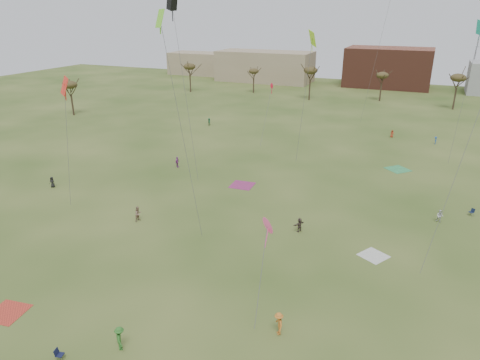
% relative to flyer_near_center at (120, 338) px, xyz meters
% --- Properties ---
extents(ground, '(260.00, 260.00, 0.00)m').
position_rel_flyer_near_center_xyz_m(ground, '(0.18, 9.53, -0.95)').
color(ground, '#2C4916').
rests_on(ground, ground).
extents(flyer_near_center, '(1.35, 1.37, 1.89)m').
position_rel_flyer_near_center_xyz_m(flyer_near_center, '(0.00, 0.00, 0.00)').
color(flyer_near_center, '#2C6B23').
rests_on(flyer_near_center, ground).
extents(spectator_fore_b, '(0.82, 0.98, 1.80)m').
position_rel_flyer_near_center_xyz_m(spectator_fore_b, '(-11.10, 17.73, -0.04)').
color(spectator_fore_b, '#8A6B58').
rests_on(spectator_fore_b, ground).
extents(spectator_fore_c, '(1.17, 1.55, 1.63)m').
position_rel_flyer_near_center_xyz_m(spectator_fore_c, '(6.90, 22.59, -0.13)').
color(spectator_fore_c, '#4E4037').
rests_on(spectator_fore_c, ground).
extents(flyer_mid_a, '(0.83, 0.62, 1.52)m').
position_rel_flyer_near_center_xyz_m(flyer_mid_a, '(-28.26, 21.63, -0.19)').
color(flyer_mid_a, black).
rests_on(flyer_mid_a, ground).
extents(flyer_mid_b, '(1.22, 1.40, 1.88)m').
position_rel_flyer_near_center_xyz_m(flyer_mid_b, '(10.02, 6.03, -0.01)').
color(flyer_mid_b, '#C87025').
rests_on(flyer_mid_b, ground).
extents(spectator_mid_d, '(0.47, 1.03, 1.72)m').
position_rel_flyer_near_center_xyz_m(spectator_mid_d, '(-16.59, 35.65, -0.08)').
color(spectator_mid_d, '#993F99').
rests_on(spectator_mid_d, ground).
extents(spectator_mid_e, '(0.82, 0.68, 1.53)m').
position_rel_flyer_near_center_xyz_m(spectator_mid_e, '(21.22, 31.25, -0.18)').
color(spectator_mid_e, silver).
rests_on(spectator_mid_e, ground).
extents(flyer_far_a, '(1.05, 1.48, 1.54)m').
position_rel_flyer_near_center_xyz_m(flyer_far_a, '(-24.17, 61.49, -0.18)').
color(flyer_far_a, '#267243').
rests_on(flyer_far_a, ground).
extents(flyer_far_b, '(0.84, 0.74, 1.44)m').
position_rel_flyer_near_center_xyz_m(flyer_far_b, '(12.68, 66.92, -0.23)').
color(flyer_far_b, '#A1331B').
rests_on(flyer_far_b, ground).
extents(flyer_far_c, '(0.60, 0.94, 1.38)m').
position_rel_flyer_near_center_xyz_m(flyer_far_c, '(20.44, 65.37, -0.25)').
color(flyer_far_c, '#214E97').
rests_on(flyer_far_c, ground).
extents(blanket_red, '(3.14, 3.14, 0.03)m').
position_rel_flyer_near_center_xyz_m(blanket_red, '(-11.10, -0.36, -0.94)').
color(blanket_red, red).
rests_on(blanket_red, ground).
extents(blanket_cream, '(3.33, 3.33, 0.03)m').
position_rel_flyer_near_center_xyz_m(blanket_cream, '(15.21, 20.53, -0.94)').
color(blanket_cream, silver).
rests_on(blanket_cream, ground).
extents(blanket_plum, '(3.31, 3.31, 0.03)m').
position_rel_flyer_near_center_xyz_m(blanket_plum, '(-4.29, 32.69, -0.94)').
color(blanket_plum, '#942D66').
rests_on(blanket_plum, ground).
extents(blanket_olive, '(4.39, 4.39, 0.03)m').
position_rel_flyer_near_center_xyz_m(blanket_olive, '(15.32, 48.24, -0.94)').
color(blanket_olive, '#389B58').
rests_on(blanket_olive, ground).
extents(camp_chair_center, '(0.65, 0.61, 0.87)m').
position_rel_flyer_near_center_xyz_m(camp_chair_center, '(-3.29, -2.56, -0.69)').
color(camp_chair_center, '#131735').
rests_on(camp_chair_center, ground).
extents(camp_chair_right, '(0.74, 0.74, 0.87)m').
position_rel_flyer_near_center_xyz_m(camp_chair_right, '(24.75, 34.68, -0.69)').
color(camp_chair_right, '#131D35').
rests_on(camp_chair_right, ground).
extents(kites_aloft, '(68.15, 69.95, 27.85)m').
position_rel_flyer_near_center_xyz_m(kites_aloft, '(-0.47, 41.27, 20.09)').
color(kites_aloft, red).
rests_on(kites_aloft, ground).
extents(tree_line, '(117.44, 49.32, 8.91)m').
position_rel_flyer_near_center_xyz_m(tree_line, '(-2.67, 88.65, 6.14)').
color(tree_line, '#3A2B1E').
rests_on(tree_line, ground).
extents(building_tan, '(32.00, 14.00, 10.00)m').
position_rel_flyer_near_center_xyz_m(building_tan, '(-34.82, 124.53, 4.05)').
color(building_tan, '#937F60').
rests_on(building_tan, ground).
extents(building_brick, '(26.00, 16.00, 12.00)m').
position_rel_flyer_near_center_xyz_m(building_brick, '(5.18, 129.53, 5.05)').
color(building_brick, brown).
rests_on(building_brick, ground).
extents(building_tan_west, '(20.00, 12.00, 8.00)m').
position_rel_flyer_near_center_xyz_m(building_tan_west, '(-64.82, 131.53, 3.05)').
color(building_tan_west, '#937F60').
rests_on(building_tan_west, ground).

